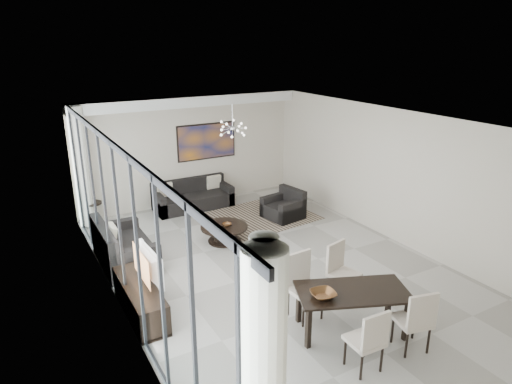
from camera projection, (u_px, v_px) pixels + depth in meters
room_shell at (301, 196)px, 8.65m from camera, size 6.00×9.00×2.90m
window_wall at (125, 230)px, 7.09m from camera, size 0.37×8.95×2.90m
soffit at (190, 101)px, 11.55m from camera, size 5.98×0.40×0.26m
painting at (207, 141)px, 12.29m from camera, size 1.68×0.04×0.98m
chandelier at (233, 128)px, 10.35m from camera, size 0.66×0.66×0.71m
rug at (257, 217)px, 11.50m from camera, size 2.91×2.35×0.01m
coffee_table at (224, 233)px, 10.10m from camera, size 1.05×1.05×0.37m
bowl_coffee at (227, 225)px, 10.03m from camera, size 0.21×0.21×0.07m
sofa_main at (193, 199)px, 12.11m from camera, size 2.04×0.84×0.74m
loveseat at (123, 250)px, 9.09m from camera, size 0.96×1.71×0.86m
armchair at (284, 208)px, 11.43m from camera, size 0.95×0.98×0.72m
side_table at (93, 210)px, 10.95m from camera, size 0.42×0.42×0.57m
tv_console at (140, 299)px, 7.41m from camera, size 0.47×1.68×0.53m
television at (146, 266)px, 7.38m from camera, size 0.17×0.96×0.55m
dining_table at (352, 296)px, 6.88m from camera, size 1.86×1.41×0.70m
dining_chair_sw at (370, 338)px, 6.01m from camera, size 0.46×0.46×0.96m
dining_chair_se at (417, 318)px, 6.40m from camera, size 0.55×0.55×1.00m
dining_chair_nw at (302, 280)px, 7.29m from camera, size 0.52×0.52×1.07m
dining_chair_ne at (340, 267)px, 7.82m from camera, size 0.56×0.56×1.00m
bowl_dining at (323, 295)px, 6.66m from camera, size 0.42×0.42×0.09m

